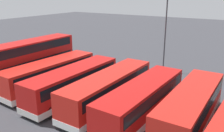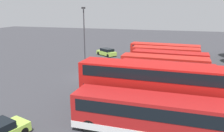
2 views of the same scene
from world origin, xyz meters
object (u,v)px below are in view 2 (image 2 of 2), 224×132
Objects in this scene: bus_single_deck_second at (165,56)px; car_hatchback_silver at (107,52)px; bus_single_deck_third at (169,61)px; bus_single_deck_sixth at (157,84)px; bus_single_deck_fifth at (166,74)px; bus_single_deck_far_end at (147,114)px; bus_single_deck_near_end at (164,52)px; lamp_post_tall at (84,35)px; bus_double_decker_seventh at (149,88)px; bus_single_deck_fourth at (164,66)px.

bus_single_deck_second is 12.44m from car_hatchback_silver.
bus_single_deck_third is 10.91m from bus_single_deck_sixth.
bus_single_deck_third is at bearing 179.36° from bus_single_deck_fifth.
bus_single_deck_second is 21.42m from bus_single_deck_far_end.
bus_single_deck_near_end is 1.07× the size of bus_single_deck_far_end.
bus_single_deck_far_end is (24.88, 0.41, -0.00)m from bus_single_deck_near_end.
lamp_post_tall reaches higher than bus_single_deck_far_end.
bus_single_deck_far_end is 2.46× the size of car_hatchback_silver.
bus_single_deck_third is 2.38× the size of car_hatchback_silver.
bus_single_deck_sixth is at bearing 1.50° from bus_single_deck_near_end.
bus_single_deck_sixth is (17.94, 0.47, -0.00)m from bus_single_deck_near_end.
bus_double_decker_seventh reaches higher than bus_single_deck_far_end.
lamp_post_tall is at bearing 0.98° from car_hatchback_silver.
bus_single_deck_third is at bearing 102.97° from lamp_post_tall.
bus_single_deck_third and bus_single_deck_sixth have the same top height.
bus_single_deck_third is 17.84m from bus_single_deck_far_end.
bus_single_deck_sixth is at bearing -3.57° from bus_single_deck_third.
bus_single_deck_fourth reaches higher than car_hatchback_silver.
bus_single_deck_third is at bearing 177.64° from bus_single_deck_far_end.
bus_single_deck_third is 0.97× the size of bus_single_deck_far_end.
bus_single_deck_fourth is 0.94× the size of bus_double_decker_seventh.
lamp_post_tall is at bearing -125.50° from bus_single_deck_sixth.
bus_single_deck_fifth is 7.57m from bus_double_decker_seventh.
bus_single_deck_second is (3.46, 0.38, -0.00)m from bus_single_deck_near_end.
bus_single_deck_second and bus_single_deck_fifth have the same top height.
bus_single_deck_sixth is 22.43m from car_hatchback_silver.
bus_single_deck_fifth is at bearing 176.47° from bus_single_deck_far_end.
bus_single_deck_far_end is at bearing -0.82° from bus_single_deck_fourth.
bus_single_deck_near_end is 1.10× the size of bus_single_deck_fifth.
bus_single_deck_fourth is at bearing 44.80° from car_hatchback_silver.
bus_single_deck_near_end is 14.29m from bus_single_deck_fifth.
bus_single_deck_fourth is 1.03× the size of bus_single_deck_fifth.
bus_single_deck_sixth is 3.88m from bus_double_decker_seventh.
bus_single_deck_second is 1.15× the size of lamp_post_tall.
car_hatchback_silver is at bearing -112.34° from bus_single_deck_second.
bus_single_deck_near_end is 1.08× the size of bus_single_deck_sixth.
bus_single_deck_second is 7.09m from bus_single_deck_fourth.
bus_single_deck_fourth is 11.21m from bus_double_decker_seventh.
bus_single_deck_near_end and bus_single_deck_third have the same top height.
bus_single_deck_second is at bearing 119.42° from lamp_post_tall.
bus_single_deck_near_end is 1.11× the size of bus_single_deck_third.
bus_single_deck_far_end is 19.19m from lamp_post_tall.
bus_single_deck_far_end is (17.83, -0.74, 0.00)m from bus_single_deck_third.
bus_single_deck_second is 0.96× the size of bus_single_deck_sixth.
lamp_post_tall is (2.78, -12.06, 3.68)m from bus_single_deck_third.
bus_single_deck_near_end is 1.13× the size of bus_single_deck_second.
bus_double_decker_seventh reaches higher than bus_single_deck_sixth.
bus_single_deck_third is 3.53m from bus_single_deck_fourth.
bus_single_deck_near_end is 21.73m from bus_double_decker_seventh.
bus_single_deck_third is at bearing 175.88° from bus_double_decker_seventh.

